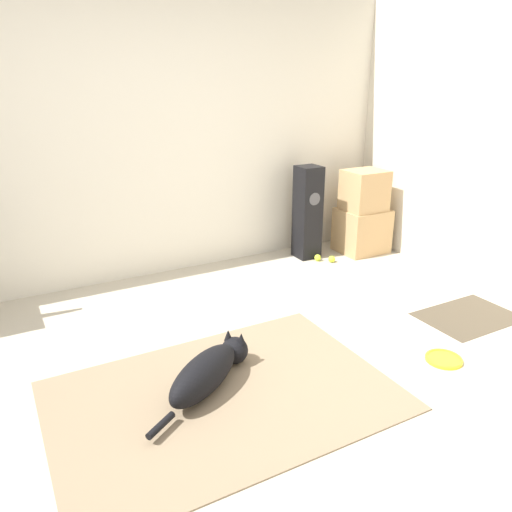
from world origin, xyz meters
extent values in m
plane|color=#BCB29E|center=(0.00, 0.00, 0.00)|extent=(12.00, 12.00, 0.00)
cube|color=silver|center=(0.00, 2.10, 1.27)|extent=(8.00, 0.06, 2.55)
cube|color=#847056|center=(-0.08, 0.05, 0.01)|extent=(1.93, 1.34, 0.01)
ellipsoid|color=black|center=(-0.17, 0.13, 0.13)|extent=(0.62, 0.51, 0.24)
sphere|color=black|center=(0.13, 0.33, 0.10)|extent=(0.17, 0.17, 0.17)
cone|color=black|center=(0.10, 0.37, 0.20)|extent=(0.06, 0.06, 0.08)
cone|color=black|center=(0.16, 0.29, 0.20)|extent=(0.06, 0.06, 0.08)
cylinder|color=black|center=(-0.50, -0.09, 0.06)|extent=(0.19, 0.14, 0.04)
cylinder|color=yellow|center=(1.34, -0.29, 0.01)|extent=(0.23, 0.23, 0.02)
torus|color=yellow|center=(1.34, -0.29, 0.02)|extent=(0.23, 0.23, 0.02)
cube|color=tan|center=(2.25, 1.64, 0.23)|extent=(0.47, 0.41, 0.45)
cube|color=tan|center=(2.23, 1.63, 0.65)|extent=(0.40, 0.35, 0.40)
cube|color=black|center=(1.66, 1.78, 0.46)|extent=(0.22, 0.22, 0.92)
cylinder|color=#4C4C51|center=(1.66, 1.67, 0.62)|extent=(0.12, 0.00, 0.12)
sphere|color=#C6E033|center=(1.78, 1.51, 0.03)|extent=(0.07, 0.07, 0.07)
sphere|color=#C6E033|center=(1.68, 1.61, 0.03)|extent=(0.07, 0.07, 0.07)
cube|color=#4C4233|center=(2.00, 0.06, 0.00)|extent=(0.74, 0.52, 0.01)
camera|label=1|loc=(-1.08, -2.16, 1.76)|focal=35.00mm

